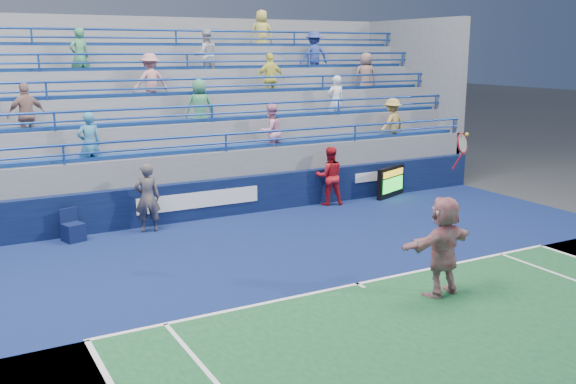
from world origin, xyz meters
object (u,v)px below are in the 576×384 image
line_judge (147,198)px  judge_chair (73,231)px  serve_speed_board (391,182)px  ball_girl (329,176)px  tennis_player (443,246)px

line_judge → judge_chair: bearing=8.0°
serve_speed_board → ball_girl: (-2.34, 0.07, 0.40)m
serve_speed_board → tennis_player: size_ratio=0.44×
ball_girl → line_judge: bearing=21.6°
tennis_player → ball_girl: size_ratio=1.75×
serve_speed_board → line_judge: 8.18m
serve_speed_board → ball_girl: 2.37m
serve_speed_board → judge_chair: (-10.08, -0.14, -0.24)m
judge_chair → line_judge: line_judge is taller
tennis_player → line_judge: tennis_player is taller
judge_chair → ball_girl: 7.78m
tennis_player → ball_girl: 7.70m
judge_chair → line_judge: size_ratio=0.45×
serve_speed_board → ball_girl: ball_girl is taller
ball_girl → judge_chair: bearing=20.4°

